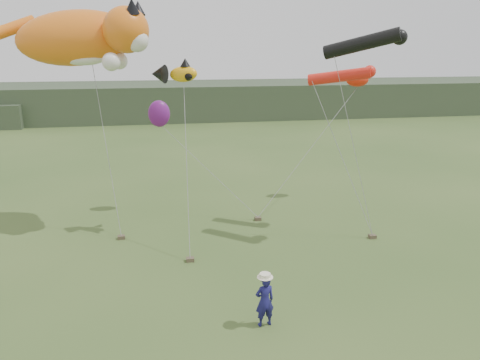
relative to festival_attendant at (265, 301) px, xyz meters
name	(u,v)px	position (x,y,z in m)	size (l,w,h in m)	color
ground	(279,310)	(0.68, 0.76, -0.83)	(120.00, 120.00, 0.00)	#385123
headland	(160,101)	(-2.43, 45.45, 1.09)	(90.00, 13.00, 4.00)	#2D3D28
festival_attendant	(265,301)	(0.00, 0.00, 0.00)	(0.61, 0.40, 1.67)	navy
sandbag_anchors	(197,247)	(-1.55, 6.07, -0.75)	(15.74, 6.11, 0.16)	brown
cat_kite	(88,37)	(-5.80, 10.06, 7.88)	(7.06, 3.77, 3.04)	orange
fish_kite	(174,74)	(-2.14, 8.48, 6.36)	(2.23, 1.46, 1.07)	#F3AA12
tube_kites	(358,57)	(5.56, 6.92, 7.05)	(3.26, 3.73, 2.50)	black
misc_kites	(240,100)	(1.31, 11.67, 4.82)	(11.85, 1.10, 2.56)	red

